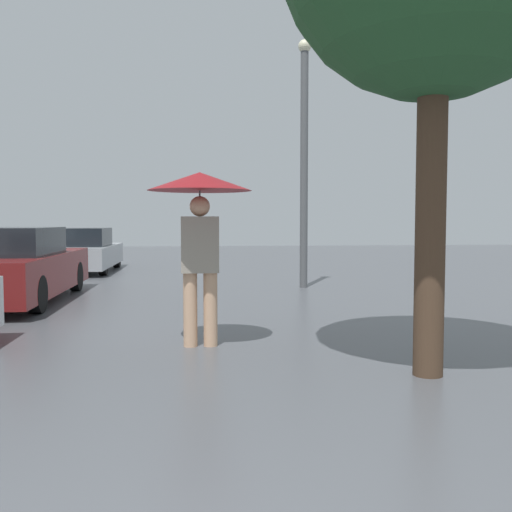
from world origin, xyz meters
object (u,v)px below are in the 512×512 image
Objects in this scene: pedestrian at (200,206)px; parked_car_farthest at (80,251)px; parked_car_middle at (12,267)px; street_lamp at (304,154)px.

parked_car_farthest is at bearing 108.23° from pedestrian.
street_lamp reaches higher than parked_car_middle.
parked_car_middle is at bearing -89.82° from parked_car_farthest.
pedestrian is 10.30m from parked_car_farthest.
pedestrian is 5.10m from parked_car_middle.
street_lamp reaches higher than pedestrian.
parked_car_farthest is at bearing 90.18° from parked_car_middle.
pedestrian is at bearing -112.13° from street_lamp.
street_lamp is (5.38, 1.52, 2.17)m from parked_car_middle.
parked_car_middle reaches higher than parked_car_farthest.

